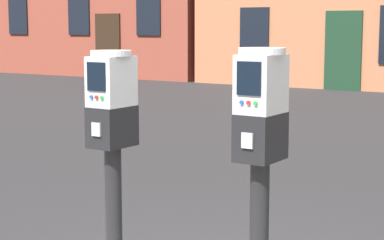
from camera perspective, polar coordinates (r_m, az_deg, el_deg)
parking_meter_near_kerb at (r=3.57m, az=-6.78°, el=-1.27°), size 0.22×0.25×1.43m
parking_meter_twin_adjacent at (r=3.10m, az=5.82°, el=-2.28°), size 0.22×0.25×1.46m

